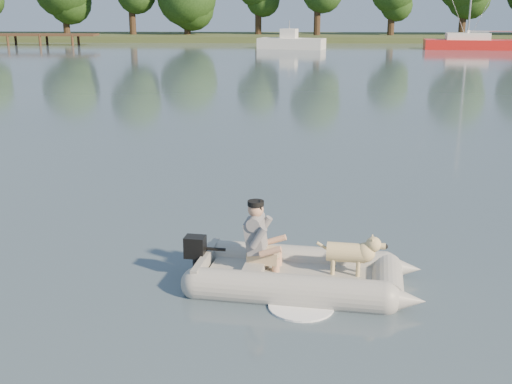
{
  "coord_description": "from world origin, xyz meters",
  "views": [
    {
      "loc": [
        0.25,
        -8.13,
        3.64
      ],
      "look_at": [
        -0.16,
        1.73,
        0.75
      ],
      "focal_mm": 45.0,
      "sensor_mm": 36.0,
      "label": 1
    }
  ],
  "objects_px": {
    "motorboat": "(292,35)",
    "sailboat": "(472,44)",
    "dock": "(1,39)",
    "dog": "(346,256)",
    "dinghy": "(302,250)",
    "man": "(257,234)"
  },
  "relations": [
    {
      "from": "motorboat",
      "to": "sailboat",
      "type": "distance_m",
      "value": 15.22
    },
    {
      "from": "dinghy",
      "to": "dog",
      "type": "relative_size",
      "value": 5.05
    },
    {
      "from": "dog",
      "to": "sailboat",
      "type": "xyz_separation_m",
      "value": [
        15.04,
        48.07,
        0.02
      ]
    },
    {
      "from": "sailboat",
      "to": "motorboat",
      "type": "bearing_deg",
      "value": -173.19
    },
    {
      "from": "motorboat",
      "to": "dinghy",
      "type": "bearing_deg",
      "value": -74.76
    },
    {
      "from": "dock",
      "to": "man",
      "type": "xyz_separation_m",
      "value": [
        25.93,
        -52.04,
        0.17
      ]
    },
    {
      "from": "motorboat",
      "to": "sailboat",
      "type": "xyz_separation_m",
      "value": [
        15.2,
        -0.06,
        -0.63
      ]
    },
    {
      "from": "dog",
      "to": "sailboat",
      "type": "height_order",
      "value": "sailboat"
    },
    {
      "from": "man",
      "to": "dinghy",
      "type": "bearing_deg",
      "value": -4.24
    },
    {
      "from": "man",
      "to": "sailboat",
      "type": "distance_m",
      "value": 50.57
    },
    {
      "from": "dock",
      "to": "dog",
      "type": "xyz_separation_m",
      "value": [
        27.11,
        -52.21,
        -0.06
      ]
    },
    {
      "from": "motorboat",
      "to": "dock",
      "type": "bearing_deg",
      "value": -172.88
    },
    {
      "from": "dinghy",
      "to": "man",
      "type": "bearing_deg",
      "value": 175.76
    },
    {
      "from": "man",
      "to": "motorboat",
      "type": "distance_m",
      "value": 47.98
    },
    {
      "from": "dog",
      "to": "motorboat",
      "type": "height_order",
      "value": "motorboat"
    },
    {
      "from": "dock",
      "to": "man",
      "type": "relative_size",
      "value": 18.86
    },
    {
      "from": "dog",
      "to": "dinghy",
      "type": "bearing_deg",
      "value": -175.43
    },
    {
      "from": "dinghy",
      "to": "dog",
      "type": "xyz_separation_m",
      "value": [
        0.57,
        -0.04,
        -0.06
      ]
    },
    {
      "from": "dock",
      "to": "sailboat",
      "type": "distance_m",
      "value": 42.35
    },
    {
      "from": "dock",
      "to": "motorboat",
      "type": "distance_m",
      "value": 27.26
    },
    {
      "from": "motorboat",
      "to": "dog",
      "type": "bearing_deg",
      "value": -74.07
    },
    {
      "from": "dock",
      "to": "dog",
      "type": "relative_size",
      "value": 21.8
    }
  ]
}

